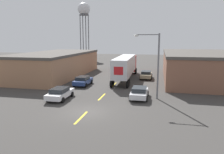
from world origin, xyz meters
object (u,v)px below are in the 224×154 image
water_tower (84,11)px  parked_car_left_far (83,81)px  parked_car_right_far (146,75)px  parked_car_left_near (60,93)px  parked_car_right_near (139,92)px  semi_truck (126,65)px  street_lamp (155,61)px

water_tower → parked_car_left_far: bearing=-71.1°
parked_car_right_far → parked_car_left_near: bearing=-120.0°
parked_car_right_far → parked_car_right_near: same height
parked_car_right_near → water_tower: (-24.83, 51.73, 16.23)m
parked_car_right_far → parked_car_right_near: bearing=-90.0°
parked_car_left_far → parked_car_left_near: 7.95m
parked_car_left_far → water_tower: (-15.76, 46.12, 16.23)m
semi_truck → street_lamp: 13.13m
semi_truck → water_tower: (-21.36, 39.55, 14.50)m
semi_truck → street_lamp: (5.18, -11.89, 2.04)m
parked_car_left_near → water_tower: bearing=106.2°
semi_truck → parked_car_left_far: bearing=-131.5°
water_tower → street_lamp: water_tower is taller
parked_car_left_near → street_lamp: bearing=13.7°
parked_car_left_near → street_lamp: 11.72m
parked_car_left_near → parked_car_right_near: bearing=14.4°
parked_car_left_near → parked_car_right_far: 18.13m
parked_car_right_far → parked_car_left_far: bearing=-139.5°
street_lamp → water_tower: bearing=117.3°
semi_truck → parked_car_left_near: 15.66m
street_lamp → parked_car_right_near: bearing=-170.2°
parked_car_right_near → water_tower: 59.63m
semi_truck → parked_car_right_near: 12.78m
semi_truck → parked_car_right_far: semi_truck is taller
parked_car_left_far → water_tower: bearing=108.9°
street_lamp → parked_car_left_far: bearing=153.7°
parked_car_right_near → semi_truck: bearing=105.9°
semi_truck → parked_car_right_far: size_ratio=3.73×
parked_car_right_near → street_lamp: bearing=9.8°
parked_car_left_far → water_tower: 51.37m
semi_truck → parked_car_right_near: semi_truck is taller
semi_truck → street_lamp: street_lamp is taller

